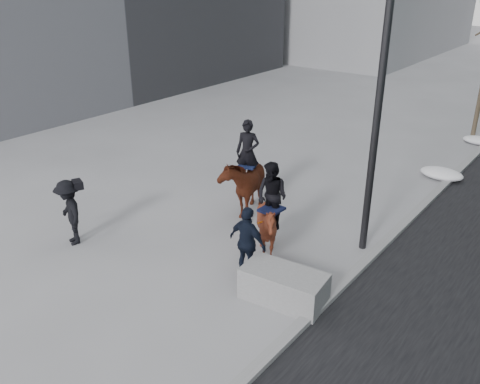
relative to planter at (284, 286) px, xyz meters
The scene contains 9 objects.
ground 2.25m from the planter, behind, with size 120.00×120.00×0.00m, color gray.
curb 10.17m from the planter, 85.60° to the left, with size 0.25×90.00×0.12m, color gray.
planter is the anchor object (origin of this frame).
mounted_left 4.53m from the planter, 138.02° to the left, with size 1.64×2.32×2.74m.
mounted_right 1.93m from the planter, 135.56° to the left, with size 1.35×1.51×2.46m.
feeder 1.34m from the planter, 165.95° to the left, with size 1.05×0.89×1.75m.
camera_crew 5.90m from the planter, 167.57° to the right, with size 1.30×1.03×1.75m.
lamppost 5.67m from the planter, 83.31° to the left, with size 0.25×1.34×9.09m.
snow_piles 10.86m from the planter, 87.46° to the left, with size 1.43×5.49×0.36m.
Camera 1 is at (7.07, -7.93, 6.67)m, focal length 38.00 mm.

